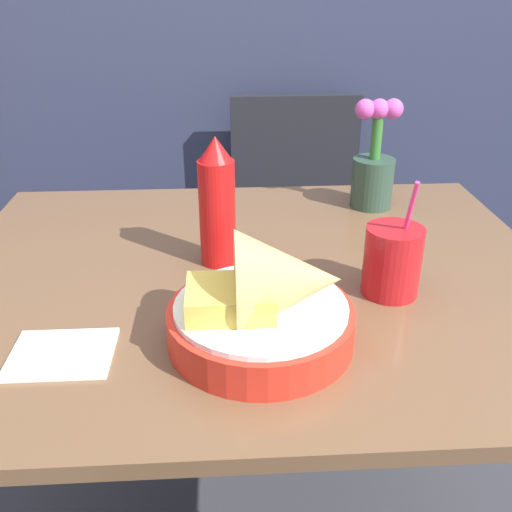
{
  "coord_description": "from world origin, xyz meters",
  "views": [
    {
      "loc": [
        -0.05,
        -0.87,
        1.24
      ],
      "look_at": [
        0.0,
        -0.06,
        0.83
      ],
      "focal_mm": 40.0,
      "sensor_mm": 36.0,
      "label": 1
    }
  ],
  "objects_px": {
    "chair_far_window": "(296,220)",
    "ketchup_bottle": "(217,204)",
    "drink_cup": "(392,263)",
    "flower_vase": "(374,167)",
    "food_basket": "(271,305)"
  },
  "relations": [
    {
      "from": "chair_far_window",
      "to": "ketchup_bottle",
      "type": "xyz_separation_m",
      "value": [
        -0.24,
        -0.73,
        0.35
      ]
    },
    {
      "from": "drink_cup",
      "to": "food_basket",
      "type": "bearing_deg",
      "value": -148.4
    },
    {
      "from": "flower_vase",
      "to": "drink_cup",
      "type": "bearing_deg",
      "value": -99.08
    },
    {
      "from": "drink_cup",
      "to": "flower_vase",
      "type": "bearing_deg",
      "value": 80.92
    },
    {
      "from": "food_basket",
      "to": "ketchup_bottle",
      "type": "distance_m",
      "value": 0.26
    },
    {
      "from": "food_basket",
      "to": "drink_cup",
      "type": "xyz_separation_m",
      "value": [
        0.2,
        0.12,
        -0.01
      ]
    },
    {
      "from": "food_basket",
      "to": "flower_vase",
      "type": "relative_size",
      "value": 1.11
    },
    {
      "from": "ketchup_bottle",
      "to": "flower_vase",
      "type": "distance_m",
      "value": 0.42
    },
    {
      "from": "drink_cup",
      "to": "ketchup_bottle",
      "type": "bearing_deg",
      "value": 155.57
    },
    {
      "from": "ketchup_bottle",
      "to": "drink_cup",
      "type": "bearing_deg",
      "value": -24.43
    },
    {
      "from": "ketchup_bottle",
      "to": "flower_vase",
      "type": "relative_size",
      "value": 0.97
    },
    {
      "from": "chair_far_window",
      "to": "ketchup_bottle",
      "type": "bearing_deg",
      "value": -107.94
    },
    {
      "from": "food_basket",
      "to": "ketchup_bottle",
      "type": "relative_size",
      "value": 1.14
    },
    {
      "from": "food_basket",
      "to": "ketchup_bottle",
      "type": "bearing_deg",
      "value": 106.22
    },
    {
      "from": "chair_far_window",
      "to": "drink_cup",
      "type": "height_order",
      "value": "drink_cup"
    }
  ]
}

